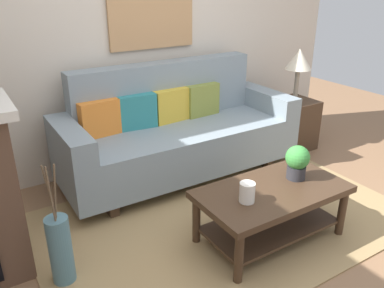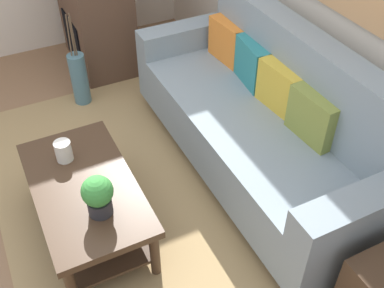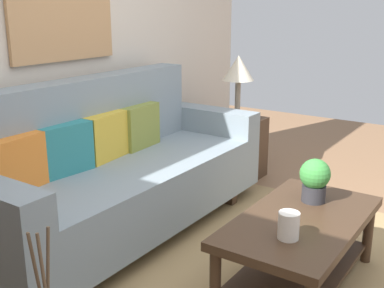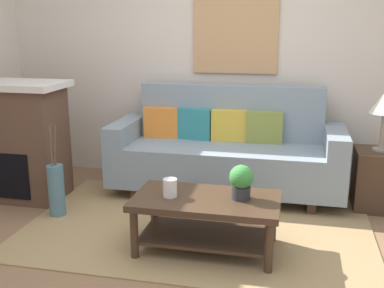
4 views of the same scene
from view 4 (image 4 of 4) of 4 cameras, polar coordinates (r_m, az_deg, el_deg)
ground_plane at (r=3.66m, az=-0.96°, el=-13.27°), size 8.88×8.88×0.00m
wall_back at (r=5.16m, az=4.12°, el=10.55°), size 4.88×0.10×2.70m
area_rug at (r=4.09m, az=0.70°, el=-10.00°), size 2.90×1.88×0.01m
couch at (r=4.78m, az=4.22°, el=-0.97°), size 2.30×0.84×1.08m
throw_pillow_orange at (r=4.99m, az=-3.73°, el=2.64°), size 0.37×0.15×0.32m
throw_pillow_teal at (r=4.90m, az=0.32°, el=2.45°), size 0.37×0.16×0.32m
throw_pillow_mustard at (r=4.84m, az=4.49°, el=2.25°), size 0.37×0.15×0.32m
throw_pillow_olive at (r=4.80m, az=8.75°, el=2.03°), size 0.37×0.14×0.32m
coffee_table at (r=3.60m, az=1.73°, el=-8.21°), size 1.10×0.60×0.43m
tabletop_vase at (r=3.55m, az=-2.68°, el=-5.31°), size 0.11×0.11×0.14m
potted_plant_tabletop at (r=3.50m, az=5.99°, el=-4.46°), size 0.18×0.18×0.26m
side_table at (r=4.74m, az=21.60°, el=-4.02°), size 0.44×0.44×0.56m
fireplace at (r=4.92m, az=-20.50°, el=0.44°), size 1.02×0.58×1.16m
floor_vase at (r=4.41m, az=-16.10°, el=-5.47°), size 0.15×0.15×0.48m
floor_vase_branch_a at (r=4.28m, az=-16.25°, el=-0.21°), size 0.05×0.01×0.36m
floor_vase_branch_b at (r=4.31m, az=-16.49°, el=-0.13°), size 0.05×0.01×0.36m
floor_vase_branch_c at (r=4.28m, az=-16.71°, el=-0.25°), size 0.02×0.03×0.36m
framed_painting at (r=5.07m, az=5.26°, el=12.80°), size 0.89×0.03×0.76m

